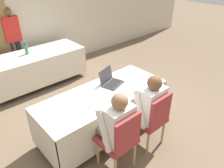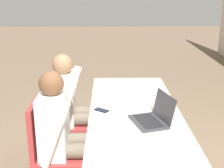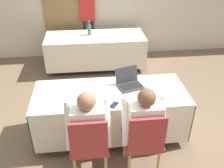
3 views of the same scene
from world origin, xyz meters
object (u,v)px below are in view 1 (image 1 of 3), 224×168
at_px(laptop, 111,81).
at_px(chair_near_right, 152,118).
at_px(water_bottle, 26,48).
at_px(person_red_shirt, 13,38).
at_px(cell_phone, 117,101).
at_px(person_checkered_shirt, 115,125).
at_px(person_white_shirt, 147,106).
at_px(chair_near_left, 120,139).

xyz_separation_m(laptop, chair_near_right, (0.04, -0.84, -0.26)).
xyz_separation_m(water_bottle, person_red_shirt, (-0.02, 0.63, 0.06)).
bearing_deg(laptop, cell_phone, -137.78).
relative_size(chair_near_right, person_checkered_shirt, 0.78).
height_order(cell_phone, person_white_shirt, person_white_shirt).
bearing_deg(chair_near_right, cell_phone, -54.32).
distance_m(chair_near_right, person_red_shirt, 3.65).
xyz_separation_m(water_bottle, person_white_shirt, (0.52, -2.85, -0.18)).
height_order(cell_phone, person_red_shirt, person_red_shirt).
height_order(person_white_shirt, person_red_shirt, person_red_shirt).
bearing_deg(cell_phone, laptop, 94.47).
xyz_separation_m(laptop, chair_near_left, (-0.59, -0.84, -0.26)).
height_order(person_checkered_shirt, person_red_shirt, person_red_shirt).
relative_size(water_bottle, person_red_shirt, 0.18).
bearing_deg(person_red_shirt, laptop, -79.45).
xyz_separation_m(person_checkered_shirt, person_white_shirt, (0.63, 0.00, 0.00)).
relative_size(cell_phone, person_white_shirt, 0.12).
relative_size(cell_phone, chair_near_right, 0.16).
bearing_deg(chair_near_left, person_checkered_shirt, -90.00).
relative_size(water_bottle, chair_near_right, 0.31).
distance_m(cell_phone, water_bottle, 2.56).
distance_m(chair_near_right, person_white_shirt, 0.19).
xyz_separation_m(cell_phone, chair_near_left, (-0.33, -0.41, -0.22)).
bearing_deg(cell_phone, chair_near_right, -18.55).
relative_size(cell_phone, chair_near_left, 0.16).
xyz_separation_m(chair_near_right, person_red_shirt, (-0.55, 3.59, 0.40)).
bearing_deg(water_bottle, person_checkered_shirt, -92.06).
bearing_deg(person_red_shirt, chair_near_left, -91.28).
height_order(laptop, person_white_shirt, person_white_shirt).
relative_size(water_bottle, chair_near_left, 0.31).
xyz_separation_m(laptop, person_checkered_shirt, (-0.59, -0.74, -0.10)).
distance_m(laptop, chair_near_left, 1.06).
bearing_deg(person_white_shirt, person_red_shirt, -81.05).
relative_size(water_bottle, person_white_shirt, 0.24).
relative_size(laptop, chair_near_left, 0.44).
distance_m(chair_near_right, person_checkered_shirt, 0.65).
bearing_deg(chair_near_left, cell_phone, -128.56).
height_order(laptop, person_red_shirt, person_red_shirt).
bearing_deg(person_white_shirt, chair_near_right, 90.00).
bearing_deg(water_bottle, person_white_shirt, -79.59).
height_order(water_bottle, chair_near_left, water_bottle).
bearing_deg(person_checkered_shirt, laptop, -128.64).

